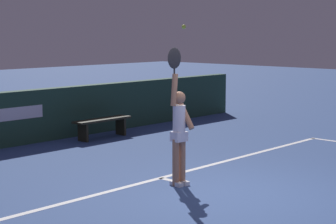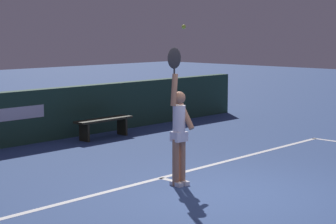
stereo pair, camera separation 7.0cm
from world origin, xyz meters
name	(u,v)px [view 2 (the right image)]	position (x,y,z in m)	size (l,w,h in m)	color
ground_plane	(238,196)	(0.00, 0.00, 0.00)	(60.00, 60.00, 0.00)	#324D86
court_lines	(302,211)	(0.00, -1.13, 0.00)	(10.70, 5.74, 0.00)	white
back_wall	(17,118)	(0.00, 6.13, 0.61)	(15.02, 0.30, 1.22)	#203F2F
tennis_player	(179,130)	(-0.14, 1.10, 0.93)	(0.41, 0.36, 2.28)	#A57257
tennis_ball	(184,27)	(-0.09, 1.05, 2.60)	(0.07, 0.07, 0.07)	#CCE539
courtside_bench_near	(104,123)	(1.88, 5.37, 0.36)	(1.58, 0.38, 0.47)	black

